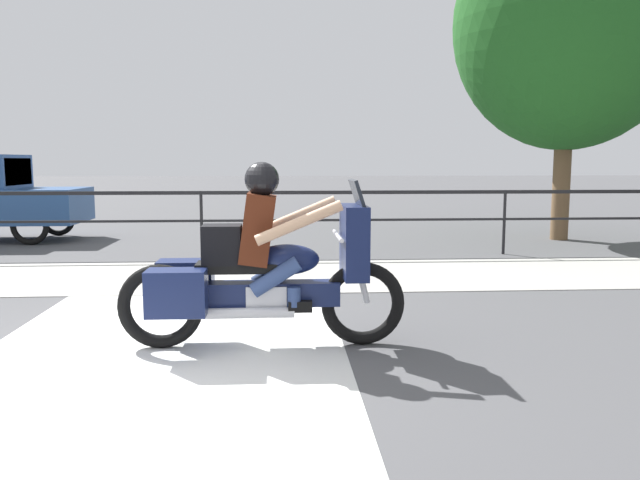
# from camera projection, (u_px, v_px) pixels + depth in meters

# --- Properties ---
(ground_plane) EXTENTS (120.00, 120.00, 0.00)m
(ground_plane) POSITION_uv_depth(u_px,v_px,m) (124.00, 352.00, 5.20)
(ground_plane) COLOR #4C4C4F
(sidewalk_band) EXTENTS (44.00, 2.40, 0.01)m
(sidewalk_band) POSITION_uv_depth(u_px,v_px,m) (186.00, 277.00, 8.56)
(sidewalk_band) COLOR #A8A59E
(sidewalk_band) RESTS_ON ground
(crosswalk_band) EXTENTS (3.04, 6.00, 0.01)m
(crosswalk_band) POSITION_uv_depth(u_px,v_px,m) (160.00, 358.00, 5.02)
(crosswalk_band) COLOR silver
(crosswalk_band) RESTS_ON ground
(fence_railing) EXTENTS (36.00, 0.05, 1.09)m
(fence_railing) POSITION_uv_depth(u_px,v_px,m) (201.00, 205.00, 10.24)
(fence_railing) COLOR black
(fence_railing) RESTS_ON ground
(motorcycle) EXTENTS (2.45, 0.76, 1.58)m
(motorcycle) POSITION_uv_depth(u_px,v_px,m) (261.00, 268.00, 5.28)
(motorcycle) COLOR black
(motorcycle) RESTS_ON ground
(tree_behind_sign) EXTENTS (4.45, 4.45, 6.68)m
(tree_behind_sign) POSITION_uv_depth(u_px,v_px,m) (569.00, 24.00, 12.10)
(tree_behind_sign) COLOR brown
(tree_behind_sign) RESTS_ON ground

